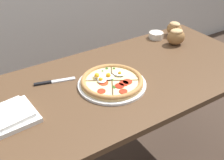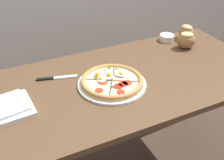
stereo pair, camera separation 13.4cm
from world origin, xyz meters
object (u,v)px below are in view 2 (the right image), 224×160
Objects in this scene: dining_table at (121,96)px; pizza at (112,82)px; ramekin_bowl at (167,37)px; bread_piece_mid at (186,32)px; bread_piece_near at (186,40)px; napkin_folded at (4,109)px; knife_main at (56,78)px.

dining_table is 4.70× the size of pizza.
bread_piece_mid is (0.12, -0.03, 0.03)m from ramekin_bowl.
bread_piece_mid is at bearing -15.70° from ramekin_bowl.
bread_piece_near is 0.13m from bread_piece_mid.
bread_piece_mid is at bearing 22.72° from dining_table.
bread_piece_near is at bearing 15.98° from dining_table.
dining_table is at bearing 1.26° from napkin_folded.
knife_main is (-0.88, -0.10, -0.05)m from bread_piece_mid.
pizza is 0.71m from bread_piece_mid.
bread_piece_mid reaches higher than dining_table.
bread_piece_mid reaches higher than pizza.
bread_piece_near reaches higher than bread_piece_mid.
bread_piece_near reaches higher than napkin_folded.
ramekin_bowl is at bearing 106.42° from bread_piece_near.
bread_piece_near is (0.50, 0.14, 0.16)m from dining_table.
knife_main is (-0.80, 0.00, -0.05)m from bread_piece_near.
bread_piece_near is 0.80m from knife_main.
bread_piece_near is 1.13× the size of bread_piece_mid.
napkin_folded is (-1.03, -0.29, -0.00)m from ramekin_bowl.
pizza reaches higher than knife_main.
ramekin_bowl is (0.46, 0.28, 0.13)m from dining_table.
bread_piece_mid is (1.15, 0.26, 0.03)m from napkin_folded.
bread_piece_mid reaches higher than ramekin_bowl.
ramekin_bowl is at bearing 15.84° from napkin_folded.
dining_table is 0.55m from bread_piece_near.
bread_piece_mid is at bearing 51.01° from bread_piece_near.
bread_piece_mid reaches higher than napkin_folded.
ramekin_bowl is 0.13m from bread_piece_mid.
ramekin_bowl reaches higher than knife_main.
bread_piece_near reaches higher than knife_main.
bread_piece_mid is (0.08, 0.10, -0.00)m from bread_piece_near.
dining_table is 0.58m from napkin_folded.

